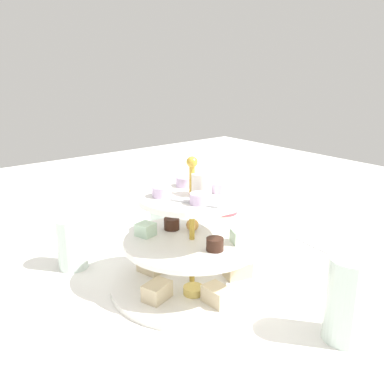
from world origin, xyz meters
TOP-DOWN VIEW (x-y plane):
  - ground_plane at (0.00, 0.00)m, footprint 2.40×2.40m
  - tiered_serving_stand at (0.00, 0.00)m, footprint 0.31×0.31m
  - water_glass_tall_right at (0.27, 0.08)m, footprint 0.07×0.07m
  - water_glass_short_left at (-0.26, 0.11)m, footprint 0.06×0.06m
  - teacup_with_saucer at (-0.17, 0.24)m, footprint 0.09×0.09m
  - butter_knife_right at (0.06, 0.33)m, footprint 0.17×0.04m
  - water_glass_mid_back at (-0.21, -0.14)m, footprint 0.06×0.06m

SIDE VIEW (x-z plane):
  - ground_plane at x=0.00m, z-range 0.00..0.00m
  - butter_knife_right at x=0.06m, z-range 0.00..0.00m
  - teacup_with_saucer at x=-0.17m, z-range 0.00..0.05m
  - water_glass_short_left at x=-0.26m, z-range 0.00..0.07m
  - water_glass_mid_back at x=-0.21m, z-range 0.00..0.10m
  - water_glass_tall_right at x=0.27m, z-range 0.00..0.13m
  - tiered_serving_stand at x=0.00m, z-range -0.05..0.20m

